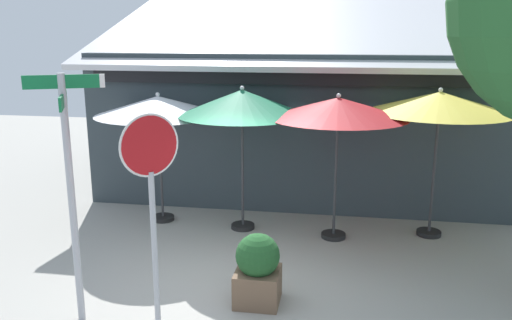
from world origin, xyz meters
The scene contains 9 objects.
ground_plane centered at (0.00, 0.00, -0.05)m, with size 28.00×28.00×0.10m, color #9E9B93.
cafe_building centered at (0.77, 5.81, 1.70)m, with size 9.51×5.71×4.66m.
street_sign_post centered at (-1.64, -1.31, 1.93)m, with size 0.84×0.79×3.17m.
stop_sign centered at (-0.53, -1.50, 1.90)m, with size 0.51×0.54×2.76m.
patio_umbrella_ivory_left centered at (-1.84, 2.40, 2.26)m, with size 2.39×2.39×2.53m.
patio_umbrella_forest_green_center centered at (-0.19, 2.21, 2.38)m, with size 2.34×2.34×2.70m.
patio_umbrella_crimson_right centered at (1.52, 2.04, 2.35)m, with size 2.42×2.42×2.62m.
patio_umbrella_mustard_far_right centered at (3.24, 2.44, 2.43)m, with size 2.45×2.45×2.70m.
sidewalk_planter centered at (0.54, -0.50, 0.49)m, with size 0.61×0.61×1.00m.
Camera 1 is at (1.60, -6.98, 3.64)m, focal length 36.80 mm.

